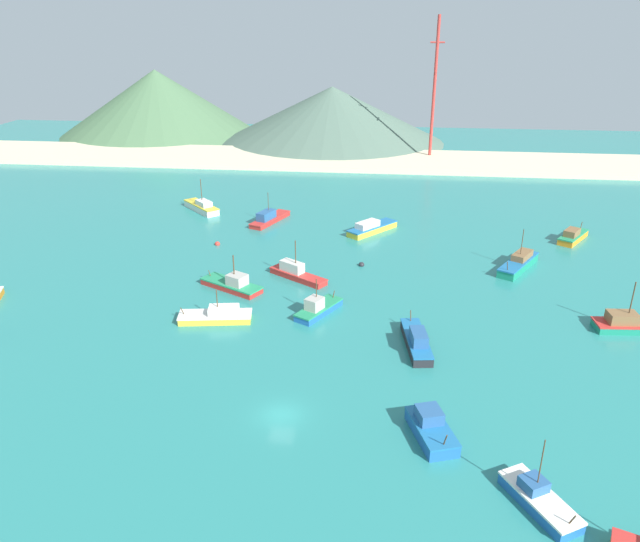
# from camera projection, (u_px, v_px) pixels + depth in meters

# --- Properties ---
(ground) EXTENTS (260.00, 280.00, 0.50)m
(ground) POSITION_uv_depth(u_px,v_px,m) (316.00, 291.00, 87.67)
(ground) COLOR teal
(fishing_boat_0) EXTENTS (5.89, 7.67, 6.31)m
(fishing_boat_0) POSITION_uv_depth(u_px,v_px,m) (539.00, 499.00, 48.72)
(fishing_boat_0) COLOR #1E5BA8
(fishing_boat_0) RESTS_ON ground
(fishing_boat_2) EXTENTS (10.01, 7.35, 5.35)m
(fishing_boat_2) POSITION_uv_depth(u_px,v_px,m) (233.00, 284.00, 87.40)
(fishing_boat_2) COLOR red
(fishing_boat_2) RESTS_ON ground
(fishing_boat_3) EXTENTS (9.75, 4.35, 4.36)m
(fishing_boat_3) POSITION_uv_depth(u_px,v_px,m) (217.00, 315.00, 78.38)
(fishing_boat_3) COLOR gold
(fishing_boat_3) RESTS_ON ground
(fishing_boat_4) EXTENTS (7.93, 10.72, 6.44)m
(fishing_boat_4) POSITION_uv_depth(u_px,v_px,m) (519.00, 263.00, 94.44)
(fishing_boat_4) COLOR #198466
(fishing_boat_4) RESTS_ON ground
(fishing_boat_5) EXTENTS (6.45, 11.09, 5.93)m
(fishing_boat_5) POSITION_uv_depth(u_px,v_px,m) (269.00, 218.00, 115.41)
(fishing_boat_5) COLOR red
(fishing_boat_5) RESTS_ON ground
(fishing_boat_6) EXTENTS (6.07, 8.15, 5.18)m
(fishing_boat_6) POSITION_uv_depth(u_px,v_px,m) (318.00, 308.00, 80.14)
(fishing_boat_6) COLOR #1E5BA8
(fishing_boat_6) RESTS_ON ground
(fishing_boat_7) EXTENTS (9.22, 10.28, 2.30)m
(fishing_boat_7) POSITION_uv_depth(u_px,v_px,m) (371.00, 228.00, 110.24)
(fishing_boat_7) COLOR gold
(fishing_boat_7) RESTS_ON ground
(fishing_boat_8) EXTENTS (8.77, 3.77, 6.61)m
(fishing_boat_8) POSITION_uv_depth(u_px,v_px,m) (627.00, 324.00, 76.05)
(fishing_boat_8) COLOR #198466
(fishing_boat_8) RESTS_ON ground
(fishing_boat_11) EXTENTS (3.69, 10.07, 2.68)m
(fishing_boat_11) POSITION_uv_depth(u_px,v_px,m) (417.00, 341.00, 71.93)
(fishing_boat_11) COLOR #232328
(fishing_boat_11) RESTS_ON ground
(fishing_boat_12) EXTENTS (4.98, 7.40, 2.75)m
(fishing_boat_12) POSITION_uv_depth(u_px,v_px,m) (431.00, 428.00, 56.77)
(fishing_boat_12) COLOR #1E5BA8
(fishing_boat_12) RESTS_ON ground
(fishing_boat_13) EXTENTS (9.48, 7.36, 6.05)m
(fishing_boat_13) POSITION_uv_depth(u_px,v_px,m) (296.00, 273.00, 90.96)
(fishing_boat_13) COLOR red
(fishing_boat_13) RESTS_ON ground
(fishing_boat_14) EXTENTS (9.13, 9.35, 6.65)m
(fishing_boat_14) POSITION_uv_depth(u_px,v_px,m) (202.00, 207.00, 122.17)
(fishing_boat_14) COLOR silver
(fishing_boat_14) RESTS_ON ground
(fishing_boat_15) EXTENTS (6.90, 8.55, 2.45)m
(fishing_boat_15) POSITION_uv_depth(u_px,v_px,m) (573.00, 236.00, 106.08)
(fishing_boat_15) COLOR orange
(fishing_boat_15) RESTS_ON ground
(buoy_0) EXTENTS (0.89, 0.89, 0.89)m
(buoy_0) POSITION_uv_depth(u_px,v_px,m) (217.00, 244.00, 104.46)
(buoy_0) COLOR red
(buoy_0) RESTS_ON ground
(buoy_1) EXTENTS (0.91, 0.91, 0.91)m
(buoy_1) POSITION_uv_depth(u_px,v_px,m) (361.00, 265.00, 95.77)
(buoy_1) COLOR #232328
(buoy_1) RESTS_ON ground
(beach_strip) EXTENTS (247.00, 24.85, 1.20)m
(beach_strip) POSITION_uv_depth(u_px,v_px,m) (351.00, 160.00, 162.90)
(beach_strip) COLOR beige
(beach_strip) RESTS_ON ground
(hill_west) EXTENTS (63.60, 63.60, 20.40)m
(hill_west) POSITION_uv_depth(u_px,v_px,m) (157.00, 102.00, 198.97)
(hill_west) COLOR #476B47
(hill_west) RESTS_ON ground
(hill_central) EXTENTS (69.40, 69.40, 16.64)m
(hill_central) POSITION_uv_depth(u_px,v_px,m) (332.00, 114.00, 186.42)
(hill_central) COLOR #4C6656
(hill_central) RESTS_ON ground
(radio_tower) EXTENTS (3.68, 2.94, 36.79)m
(radio_tower) POSITION_uv_depth(u_px,v_px,m) (434.00, 89.00, 158.89)
(radio_tower) COLOR #B7332D
(radio_tower) RESTS_ON ground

